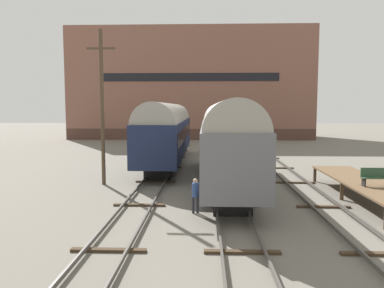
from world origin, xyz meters
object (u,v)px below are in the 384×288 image
Objects in this scene: person_worker at (195,192)px; utility_pole at (102,106)px; train_car_grey at (225,137)px; train_car_navy at (167,130)px; bench at (376,176)px.

person_worker is 0.17× the size of utility_pole.
utility_pole reaches higher than train_car_grey.
train_car_navy is (-4.58, 8.42, -0.02)m from train_car_grey.
bench is (7.17, -5.24, -1.50)m from train_car_grey.
train_car_navy is at bearing 69.67° from utility_pole.
train_car_navy is 1.93× the size of utility_pole.
train_car_grey is 1.89× the size of utility_pole.
bench is at bearing -18.24° from utility_pole.
utility_pole is (-14.98, 4.94, 3.52)m from bench.
train_car_grey is 13.24× the size of bench.
train_car_grey is at bearing 143.85° from bench.
utility_pole is (-6.08, 6.44, 4.06)m from person_worker.
train_car_navy is at bearing 118.52° from train_car_grey.
train_car_grey reaches higher than bench.
person_worker is at bearing -104.38° from train_car_grey.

